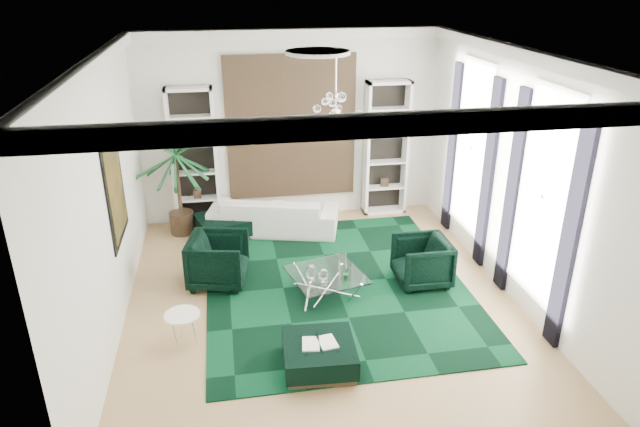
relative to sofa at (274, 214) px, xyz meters
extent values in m
cube|color=tan|center=(0.48, -2.71, -0.37)|extent=(6.00, 7.00, 0.02)
cube|color=white|center=(0.48, -2.71, 3.45)|extent=(6.00, 7.00, 0.02)
cube|color=silver|center=(0.48, 0.80, 1.54)|extent=(6.00, 0.02, 3.80)
cube|color=silver|center=(0.48, -6.22, 1.54)|extent=(6.00, 0.02, 3.80)
cube|color=silver|center=(-2.53, -2.71, 1.54)|extent=(0.02, 7.00, 3.80)
cube|color=silver|center=(3.49, -2.71, 1.54)|extent=(0.02, 7.00, 3.80)
cylinder|color=white|center=(0.48, -2.41, 3.41)|extent=(0.90, 0.90, 0.05)
cube|color=black|center=(0.48, 0.75, 1.54)|extent=(2.50, 0.06, 2.80)
cube|color=black|center=(-2.49, -2.11, 1.49)|extent=(0.04, 1.30, 1.60)
cube|color=white|center=(3.47, -3.61, 1.54)|extent=(0.03, 1.10, 2.90)
cube|color=black|center=(3.43, -4.39, 1.29)|extent=(0.07, 0.30, 3.25)
cube|color=black|center=(3.43, -2.83, 1.29)|extent=(0.07, 0.30, 3.25)
cube|color=white|center=(3.47, -1.21, 1.54)|extent=(0.03, 1.10, 2.90)
cube|color=black|center=(3.43, -1.99, 1.29)|extent=(0.07, 0.30, 3.25)
cube|color=black|center=(3.43, -0.43, 1.29)|extent=(0.07, 0.30, 3.25)
cube|color=black|center=(0.79, -2.29, -0.35)|extent=(4.20, 5.00, 0.02)
imported|color=silver|center=(0.00, 0.00, 0.00)|extent=(2.67, 1.59, 0.73)
imported|color=black|center=(-1.10, -1.91, 0.06)|extent=(1.09, 1.07, 0.85)
imported|color=black|center=(2.20, -2.47, 0.03)|extent=(0.88, 0.85, 0.79)
cube|color=black|center=(-1.01, -0.09, -0.16)|extent=(1.15, 1.15, 0.41)
cube|color=black|center=(0.15, -4.35, -0.18)|extent=(0.97, 0.97, 0.37)
cube|color=white|center=(0.15, -4.35, 0.02)|extent=(0.46, 0.31, 0.03)
cylinder|color=white|center=(-1.61, -3.52, -0.13)|extent=(0.64, 0.64, 0.47)
imported|color=#175128|center=(0.86, -2.80, 0.12)|extent=(0.15, 0.13, 0.22)
camera|label=1|loc=(-0.89, -10.36, 4.46)|focal=32.00mm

